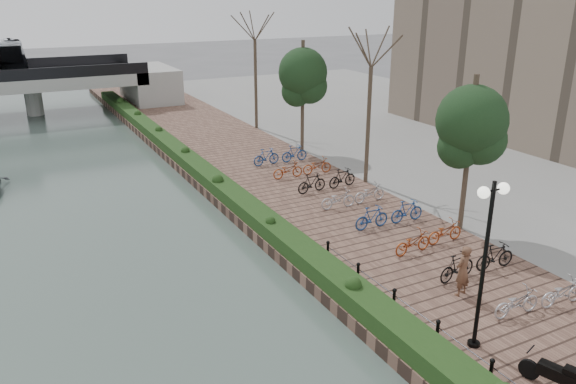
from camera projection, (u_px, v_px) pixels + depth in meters
promenade at (286, 189)px, 29.42m from camera, size 8.00×75.00×0.50m
inland_pavement at (505, 151)px, 36.36m from camera, size 24.00×75.00×0.50m
hedge at (208, 175)px, 29.85m from camera, size 1.10×56.00×0.60m
chain_fence at (462, 352)px, 15.14m from camera, size 0.10×14.10×0.70m
lamppost at (488, 231)px, 14.83m from camera, size 1.02×0.32×4.94m
motorcycle at (554, 374)px, 14.12m from camera, size 0.91×1.54×0.92m
pedestrian at (463, 271)px, 18.41m from camera, size 0.72×0.55×1.75m
bicycle_parking at (373, 206)px, 25.13m from camera, size 2.40×19.89×1.00m
street_trees at (410, 137)px, 25.97m from camera, size 3.20×37.12×6.80m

